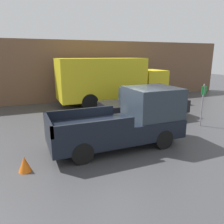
% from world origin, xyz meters
% --- Properties ---
extents(ground_plane, '(60.00, 60.00, 0.00)m').
position_xyz_m(ground_plane, '(0.00, 0.00, 0.00)').
color(ground_plane, '#3D3D3F').
extents(building_wall, '(28.00, 0.15, 4.50)m').
position_xyz_m(building_wall, '(0.00, 8.99, 2.25)').
color(building_wall, brown).
rests_on(building_wall, ground).
extents(pickup_truck, '(5.05, 1.98, 2.21)m').
position_xyz_m(pickup_truck, '(0.17, -0.27, 1.00)').
color(pickup_truck, black).
rests_on(pickup_truck, ground).
extents(car, '(4.87, 1.93, 1.68)m').
position_xyz_m(car, '(2.75, 2.79, 0.84)').
color(car, black).
rests_on(car, ground).
extents(delivery_truck, '(7.70, 2.51, 3.23)m').
position_xyz_m(delivery_truck, '(2.21, 6.64, 1.76)').
color(delivery_truck, gold).
rests_on(delivery_truck, ground).
extents(parking_sign, '(0.30, 0.07, 2.08)m').
position_xyz_m(parking_sign, '(4.55, 0.40, 1.18)').
color(parking_sign, gray).
rests_on(parking_sign, ground).
extents(traffic_cone, '(0.38, 0.38, 0.49)m').
position_xyz_m(traffic_cone, '(-3.67, -0.95, 0.24)').
color(traffic_cone, orange).
rests_on(traffic_cone, ground).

